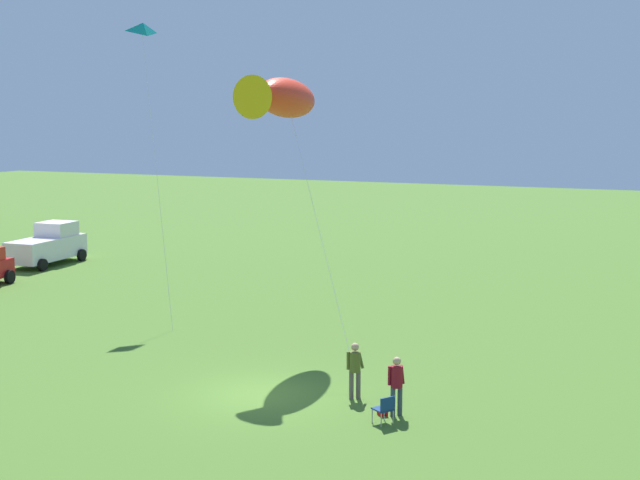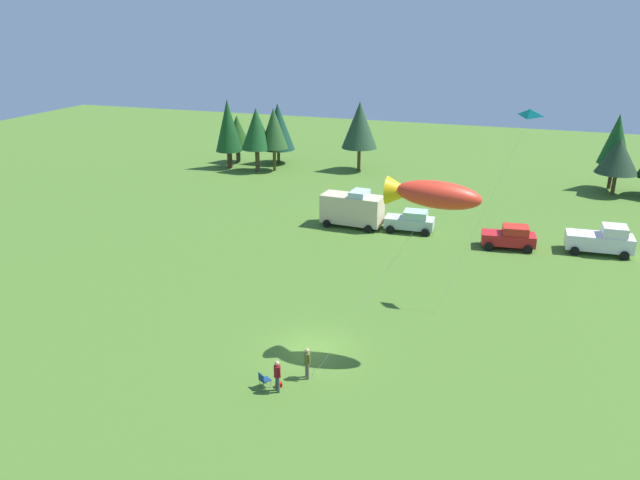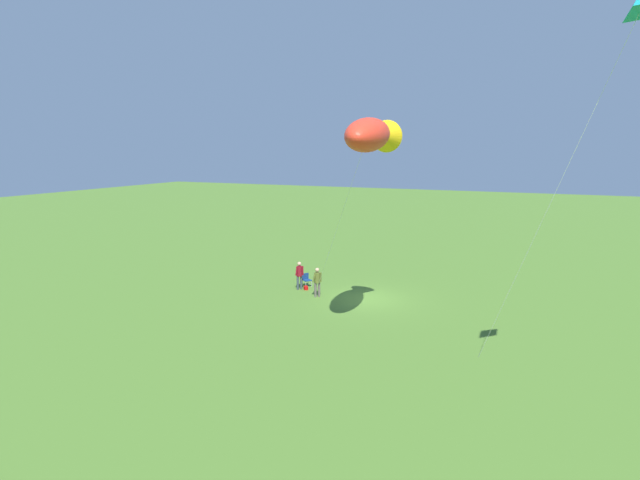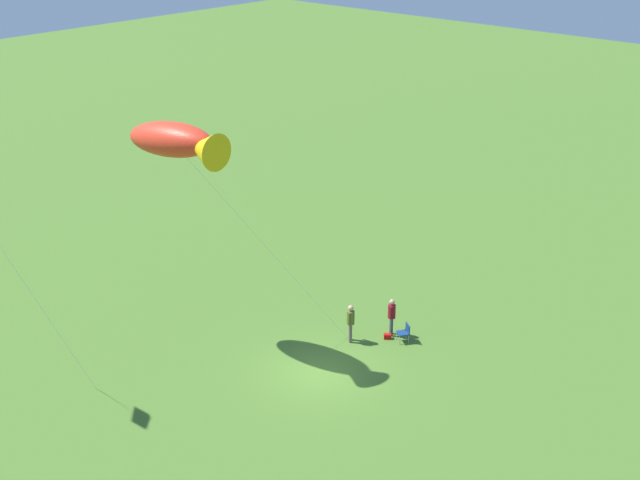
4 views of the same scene
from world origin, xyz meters
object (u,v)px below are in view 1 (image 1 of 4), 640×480
object	(u,v)px
person_spectator	(397,381)
person_kite_flyer	(355,366)
kite_delta_teal	(143,28)
backpack_on_grass	(382,411)
folding_chair	(385,408)
kite_large_fish	(281,98)
truck_white_pickup	(48,245)

from	to	relation	value
person_spectator	person_kite_flyer	bearing A→B (deg)	17.01
kite_delta_teal	backpack_on_grass	bearing A→B (deg)	-125.24
folding_chair	person_spectator	bearing A→B (deg)	-61.13
folding_chair	kite_large_fish	xyz separation A→B (m)	(6.80, 6.38, 8.65)
kite_large_fish	person_kite_flyer	bearing A→B (deg)	-136.21
truck_white_pickup	kite_delta_teal	distance (m)	16.97
folding_chair	backpack_on_grass	size ratio (longest dim) A/B	2.56
folding_chair	person_spectator	size ratio (longest dim) A/B	0.47
kite_large_fish	kite_delta_teal	bearing A→B (deg)	63.49
person_spectator	kite_large_fish	distance (m)	11.98
folding_chair	person_spectator	world-z (taller)	person_spectator
person_spectator	truck_white_pickup	size ratio (longest dim) A/B	0.34
person_kite_flyer	backpack_on_grass	world-z (taller)	person_kite_flyer
backpack_on_grass	truck_white_pickup	distance (m)	30.88
person_kite_flyer	kite_delta_teal	xyz separation A→B (m)	(9.37, 13.54, 11.25)
truck_white_pickup	kite_large_fish	size ratio (longest dim) A/B	0.51
person_spectator	backpack_on_grass	bearing A→B (deg)	63.18
person_kite_flyer	truck_white_pickup	bearing A→B (deg)	20.49
backpack_on_grass	kite_delta_teal	distance (m)	21.82
backpack_on_grass	kite_delta_teal	xyz separation A→B (m)	(10.46, 14.80, 12.16)
person_spectator	backpack_on_grass	size ratio (longest dim) A/B	5.44
person_spectator	backpack_on_grass	world-z (taller)	person_spectator
kite_large_fish	kite_delta_teal	world-z (taller)	kite_delta_teal
person_spectator	truck_white_pickup	world-z (taller)	truck_white_pickup
folding_chair	person_kite_flyer	bearing A→B (deg)	-14.61
folding_chair	kite_delta_teal	size ratio (longest dim) A/B	0.06
person_kite_flyer	truck_white_pickup	xyz separation A→B (m)	(15.72, 24.63, 0.08)
person_spectator	truck_white_pickup	distance (m)	31.13
person_kite_flyer	backpack_on_grass	distance (m)	1.90
truck_white_pickup	kite_delta_teal	xyz separation A→B (m)	(-6.35, -11.09, 11.17)
person_kite_flyer	person_spectator	xyz separation A→B (m)	(-0.98, -1.64, 0.00)
kite_large_fish	backpack_on_grass	bearing A→B (deg)	-135.15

